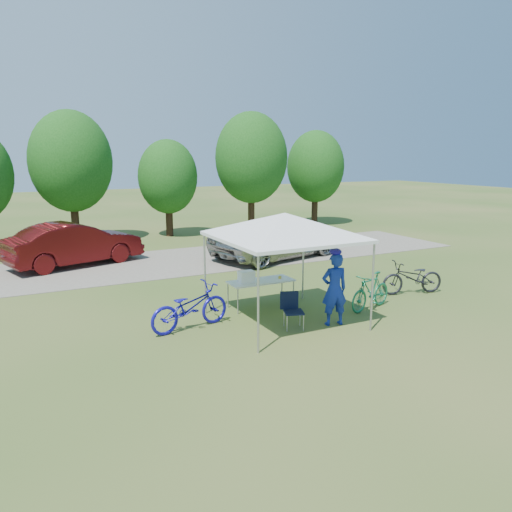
% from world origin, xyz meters
% --- Properties ---
extents(ground, '(100.00, 100.00, 0.00)m').
position_xyz_m(ground, '(0.00, 0.00, 0.00)').
color(ground, '#2D5119').
rests_on(ground, ground).
extents(gravel_strip, '(24.00, 5.00, 0.02)m').
position_xyz_m(gravel_strip, '(0.00, 8.00, 0.01)').
color(gravel_strip, gray).
rests_on(gravel_strip, ground).
extents(canopy, '(4.53, 4.53, 3.00)m').
position_xyz_m(canopy, '(0.00, 0.00, 2.65)').
color(canopy, '#A5A5AA').
rests_on(canopy, ground).
extents(treeline, '(24.89, 4.28, 6.30)m').
position_xyz_m(treeline, '(-0.29, 14.05, 3.53)').
color(treeline, '#382314').
rests_on(treeline, ground).
extents(folding_table, '(1.79, 0.75, 0.74)m').
position_xyz_m(folding_table, '(0.07, 1.37, 0.69)').
color(folding_table, white).
rests_on(folding_table, ground).
extents(folding_chair, '(0.57, 0.60, 0.87)m').
position_xyz_m(folding_chair, '(-0.05, -0.45, 0.51)').
color(folding_chair, black).
rests_on(folding_chair, ground).
extents(cooler, '(0.42, 0.29, 0.31)m').
position_xyz_m(cooler, '(-0.37, 1.37, 0.89)').
color(cooler, white).
rests_on(cooler, folding_table).
extents(ice_cream_cup, '(0.09, 0.09, 0.07)m').
position_xyz_m(ice_cream_cup, '(0.63, 1.32, 0.77)').
color(ice_cream_cup, gold).
rests_on(ice_cream_cup, folding_table).
extents(cyclist, '(0.72, 0.55, 1.79)m').
position_xyz_m(cyclist, '(0.97, -0.75, 0.90)').
color(cyclist, navy).
rests_on(cyclist, ground).
extents(bike_blue, '(2.17, 1.13, 1.09)m').
position_xyz_m(bike_blue, '(-2.27, 0.56, 0.54)').
color(bike_blue, '#1813A6').
rests_on(bike_blue, ground).
extents(bike_green, '(1.74, 0.92, 1.00)m').
position_xyz_m(bike_green, '(2.57, -0.20, 0.50)').
color(bike_green, '#186C48').
rests_on(bike_green, ground).
extents(bike_dark, '(2.02, 1.12, 1.01)m').
position_xyz_m(bike_dark, '(4.67, 0.42, 0.50)').
color(bike_dark, black).
rests_on(bike_dark, ground).
extents(minivan, '(6.08, 3.93, 1.56)m').
position_xyz_m(minivan, '(3.72, 6.96, 0.80)').
color(minivan, '#9FA19C').
rests_on(minivan, gravel_strip).
extents(sedan, '(5.17, 3.06, 1.61)m').
position_xyz_m(sedan, '(-3.72, 9.06, 0.83)').
color(sedan, '#470B0C').
rests_on(sedan, gravel_strip).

